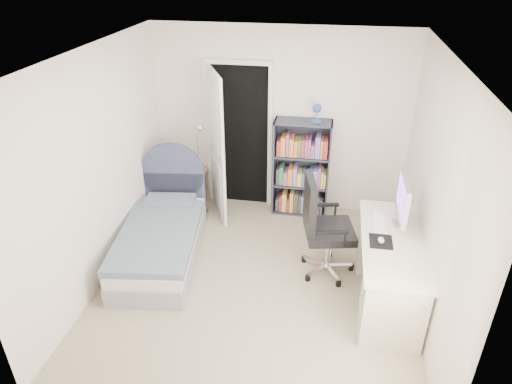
% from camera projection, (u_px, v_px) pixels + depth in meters
% --- Properties ---
extents(room_shell, '(3.50, 3.70, 2.60)m').
position_uv_depth(room_shell, '(257.00, 184.00, 4.54)').
color(room_shell, gray).
rests_on(room_shell, ground).
extents(door, '(0.92, 0.76, 2.06)m').
position_uv_depth(door, '(225.00, 141.00, 6.08)').
color(door, black).
rests_on(door, ground).
extents(bed, '(1.09, 1.92, 1.13)m').
position_uv_depth(bed, '(162.00, 237.00, 5.48)').
color(bed, gray).
rests_on(bed, ground).
extents(nightstand, '(0.42, 0.42, 0.61)m').
position_uv_depth(nightstand, '(190.00, 180.00, 6.47)').
color(nightstand, tan).
rests_on(nightstand, ground).
extents(floor_lamp, '(0.19, 0.19, 1.32)m').
position_uv_depth(floor_lamp, '(201.00, 179.00, 6.20)').
color(floor_lamp, silver).
rests_on(floor_lamp, ground).
extents(bookcase, '(0.75, 0.32, 1.59)m').
position_uv_depth(bookcase, '(301.00, 172.00, 6.21)').
color(bookcase, '#353A49').
rests_on(bookcase, ground).
extents(desk, '(0.62, 1.55, 1.27)m').
position_uv_depth(desk, '(389.00, 266.00, 4.72)').
color(desk, beige).
rests_on(desk, ground).
extents(office_chair, '(0.64, 0.66, 1.19)m').
position_uv_depth(office_chair, '(321.00, 223.00, 5.00)').
color(office_chair, silver).
rests_on(office_chair, ground).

